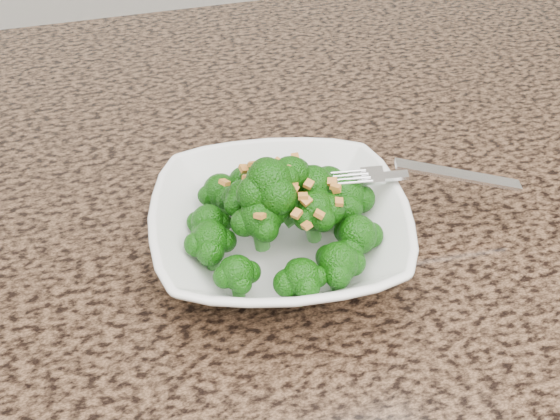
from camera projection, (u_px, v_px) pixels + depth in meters
name	position (u px, v px, depth m)	size (l,w,h in m)	color
granite_counter	(151.00, 269.00, 0.61)	(1.64, 1.04, 0.03)	brown
bowl	(280.00, 232.00, 0.59)	(0.21, 0.21, 0.05)	white
broccoli_pile	(280.00, 175.00, 0.55)	(0.19, 0.19, 0.06)	#125209
garlic_topping	(280.00, 138.00, 0.53)	(0.11, 0.11, 0.01)	orange
fork	(399.00, 175.00, 0.60)	(0.19, 0.03, 0.01)	silver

